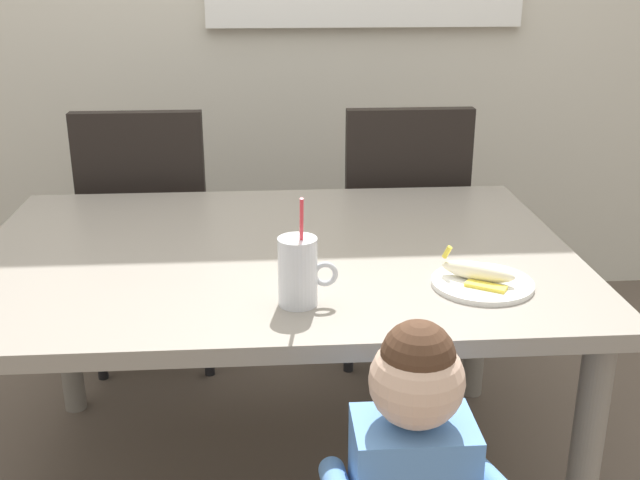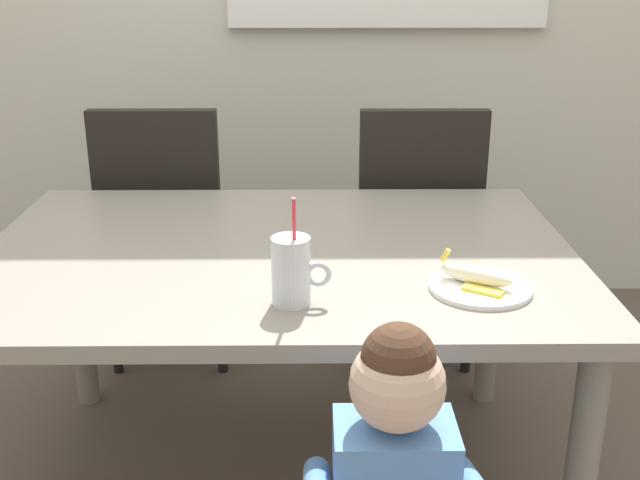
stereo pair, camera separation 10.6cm
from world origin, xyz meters
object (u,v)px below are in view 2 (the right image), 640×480
at_px(dining_chair_left, 166,221).
at_px(toddler_standing, 394,480).
at_px(peeled_banana, 477,276).
at_px(milk_cup, 292,275).
at_px(dining_table, 278,278).
at_px(snack_plate, 480,287).
at_px(dining_chair_right, 415,221).

height_order(dining_chair_left, toddler_standing, dining_chair_left).
xyz_separation_m(toddler_standing, peeled_banana, (0.22, 0.42, 0.23)).
height_order(toddler_standing, milk_cup, milk_cup).
relative_size(dining_table, toddler_standing, 1.80).
bearing_deg(snack_plate, dining_table, 149.90).
xyz_separation_m(toddler_standing, milk_cup, (-0.19, 0.34, 0.26)).
bearing_deg(snack_plate, milk_cup, -170.85).
distance_m(dining_chair_left, dining_chair_right, 0.88).
height_order(dining_table, peeled_banana, peeled_banana).
distance_m(snack_plate, peeled_banana, 0.03).
bearing_deg(peeled_banana, dining_chair_left, 131.32).
bearing_deg(dining_chair_left, peeled_banana, 131.32).
relative_size(milk_cup, snack_plate, 1.08).
relative_size(toddler_standing, snack_plate, 3.64).
bearing_deg(peeled_banana, dining_chair_right, 90.12).
relative_size(dining_chair_left, snack_plate, 4.17).
height_order(dining_chair_left, snack_plate, dining_chair_left).
distance_m(dining_chair_left, toddler_standing, 1.57).
distance_m(dining_chair_left, peeled_banana, 1.36).
bearing_deg(toddler_standing, dining_chair_right, 81.24).
bearing_deg(dining_table, dining_chair_left, 120.00).
bearing_deg(peeled_banana, milk_cup, -169.91).
height_order(snack_plate, peeled_banana, peeled_banana).
distance_m(dining_table, dining_chair_right, 0.87).
bearing_deg(dining_chair_right, peeled_banana, 90.12).
relative_size(milk_cup, peeled_banana, 1.49).
bearing_deg(snack_plate, peeled_banana, 145.46).
bearing_deg(milk_cup, dining_chair_left, 113.73).
height_order(dining_table, milk_cup, milk_cup).
xyz_separation_m(dining_table, snack_plate, (0.46, -0.27, 0.09)).
bearing_deg(dining_chair_right, dining_table, 58.30).
relative_size(dining_table, milk_cup, 6.06).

